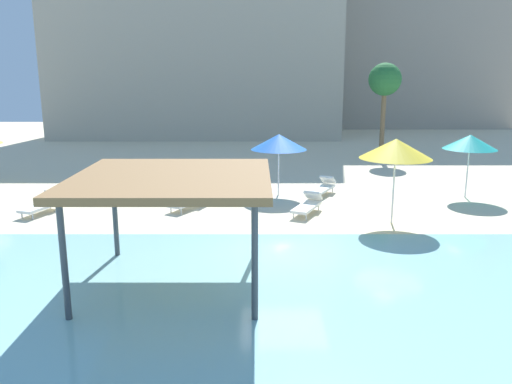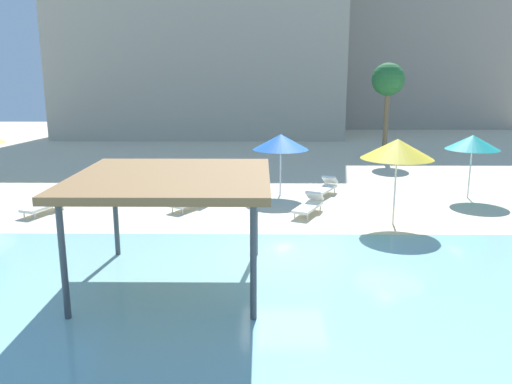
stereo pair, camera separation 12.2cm
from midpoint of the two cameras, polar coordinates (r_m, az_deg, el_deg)
name	(u,v)px [view 1 (the left image)]	position (r m, az deg, el deg)	size (l,w,h in m)	color
ground_plane	(284,251)	(15.09, 2.92, -6.54)	(80.00, 80.00, 0.00)	beige
lagoon_water	(299,343)	(10.29, 4.38, -16.28)	(44.00, 13.50, 0.04)	#8CC6CC
shade_pavilion	(173,181)	(12.27, -9.40, 1.16)	(4.58, 4.58, 2.72)	#42474C
beach_umbrella_yellow_0	(397,149)	(17.85, 15.08, 4.63)	(2.41, 2.41, 2.91)	silver
beach_umbrella_teal_1	(471,142)	(22.71, 22.49, 5.10)	(2.14, 2.14, 2.60)	silver
beach_umbrella_blue_3	(280,142)	(21.46, 2.48, 5.54)	(2.32, 2.32, 2.57)	silver
lounge_chair_0	(324,187)	(22.03, 7.35, 0.56)	(1.41, 1.96, 0.74)	white
lounge_chair_1	(309,204)	(19.06, 5.68, -1.36)	(1.33, 1.97, 0.74)	white
lounge_chair_2	(192,199)	(19.85, -7.28, -0.82)	(1.48, 1.94, 0.74)	white
lounge_chair_4	(147,184)	(22.97, -12.05, 0.89)	(0.72, 1.93, 0.74)	white
lounge_chair_6	(46,204)	(20.60, -22.33, -1.20)	(1.21, 1.99, 0.74)	white
palm_tree_0	(386,81)	(31.61, 14.01, 11.75)	(1.90, 1.90, 5.61)	brown
hotel_block_0	(198,33)	(43.68, -6.47, 16.97)	(22.28, 9.40, 16.19)	#B2A893
hotel_block_1	(393,19)	(53.58, 14.76, 18.00)	(20.79, 9.56, 20.10)	#9E9384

